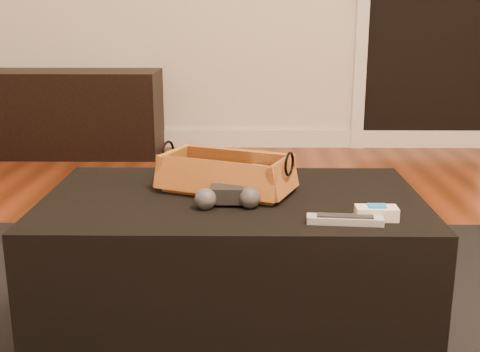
{
  "coord_description": "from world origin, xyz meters",
  "views": [
    {
      "loc": [
        0.1,
        -1.37,
        0.9
      ],
      "look_at": [
        0.08,
        0.14,
        0.49
      ],
      "focal_mm": 45.0,
      "sensor_mm": 36.0,
      "label": 1
    }
  ],
  "objects_px": {
    "wicker_basket": "(226,176)",
    "cream_gadget": "(376,213)",
    "media_cabinet": "(53,113)",
    "silver_remote": "(345,220)",
    "ottoman": "(233,268)",
    "game_controller": "(227,197)",
    "tv_remote": "(218,184)"
  },
  "relations": [
    {
      "from": "wicker_basket",
      "to": "cream_gadget",
      "type": "relative_size",
      "value": 4.05
    },
    {
      "from": "media_cabinet",
      "to": "wicker_basket",
      "type": "bearing_deg",
      "value": -62.23
    },
    {
      "from": "wicker_basket",
      "to": "silver_remote",
      "type": "height_order",
      "value": "wicker_basket"
    },
    {
      "from": "ottoman",
      "to": "game_controller",
      "type": "xyz_separation_m",
      "value": [
        -0.01,
        -0.1,
        0.24
      ]
    },
    {
      "from": "silver_remote",
      "to": "wicker_basket",
      "type": "bearing_deg",
      "value": 137.75
    },
    {
      "from": "game_controller",
      "to": "wicker_basket",
      "type": "bearing_deg",
      "value": 93.12
    },
    {
      "from": "wicker_basket",
      "to": "silver_remote",
      "type": "relative_size",
      "value": 2.25
    },
    {
      "from": "silver_remote",
      "to": "cream_gadget",
      "type": "bearing_deg",
      "value": 20.12
    },
    {
      "from": "tv_remote",
      "to": "game_controller",
      "type": "relative_size",
      "value": 1.13
    },
    {
      "from": "game_controller",
      "to": "cream_gadget",
      "type": "height_order",
      "value": "game_controller"
    },
    {
      "from": "game_controller",
      "to": "silver_remote",
      "type": "height_order",
      "value": "game_controller"
    },
    {
      "from": "ottoman",
      "to": "silver_remote",
      "type": "distance_m",
      "value": 0.41
    },
    {
      "from": "media_cabinet",
      "to": "game_controller",
      "type": "distance_m",
      "value": 2.74
    },
    {
      "from": "tv_remote",
      "to": "game_controller",
      "type": "height_order",
      "value": "game_controller"
    },
    {
      "from": "media_cabinet",
      "to": "cream_gadget",
      "type": "height_order",
      "value": "media_cabinet"
    },
    {
      "from": "media_cabinet",
      "to": "tv_remote",
      "type": "distance_m",
      "value": 2.6
    },
    {
      "from": "media_cabinet",
      "to": "game_controller",
      "type": "height_order",
      "value": "media_cabinet"
    },
    {
      "from": "game_controller",
      "to": "cream_gadget",
      "type": "relative_size",
      "value": 1.7
    },
    {
      "from": "ottoman",
      "to": "silver_remote",
      "type": "xyz_separation_m",
      "value": [
        0.27,
        -0.21,
        0.22
      ]
    },
    {
      "from": "tv_remote",
      "to": "media_cabinet",
      "type": "bearing_deg",
      "value": 133.54
    },
    {
      "from": "tv_remote",
      "to": "silver_remote",
      "type": "height_order",
      "value": "tv_remote"
    },
    {
      "from": "tv_remote",
      "to": "silver_remote",
      "type": "distance_m",
      "value": 0.4
    },
    {
      "from": "wicker_basket",
      "to": "game_controller",
      "type": "bearing_deg",
      "value": -86.88
    },
    {
      "from": "media_cabinet",
      "to": "wicker_basket",
      "type": "height_order",
      "value": "wicker_basket"
    },
    {
      "from": "tv_remote",
      "to": "wicker_basket",
      "type": "xyz_separation_m",
      "value": [
        0.02,
        0.01,
        0.02
      ]
    },
    {
      "from": "ottoman",
      "to": "wicker_basket",
      "type": "xyz_separation_m",
      "value": [
        -0.02,
        0.04,
        0.25
      ]
    },
    {
      "from": "wicker_basket",
      "to": "cream_gadget",
      "type": "height_order",
      "value": "wicker_basket"
    },
    {
      "from": "game_controller",
      "to": "silver_remote",
      "type": "bearing_deg",
      "value": -23.37
    },
    {
      "from": "cream_gadget",
      "to": "ottoman",
      "type": "bearing_deg",
      "value": 151.55
    },
    {
      "from": "game_controller",
      "to": "cream_gadget",
      "type": "xyz_separation_m",
      "value": [
        0.35,
        -0.09,
        -0.01
      ]
    },
    {
      "from": "tv_remote",
      "to": "cream_gadget",
      "type": "height_order",
      "value": "cream_gadget"
    },
    {
      "from": "media_cabinet",
      "to": "wicker_basket",
      "type": "distance_m",
      "value": 2.61
    }
  ]
}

